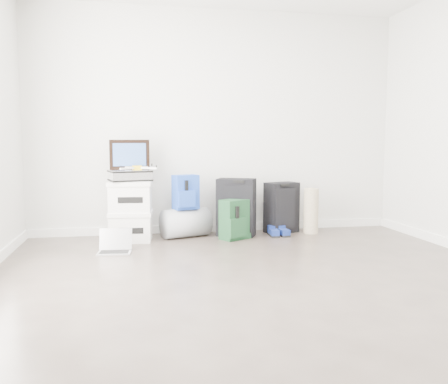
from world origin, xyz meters
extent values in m
plane|color=#3A312A|center=(0.00, 0.00, 0.00)|extent=(5.00, 5.00, 0.00)
cube|color=silver|center=(0.00, 2.50, 1.35)|extent=(4.50, 0.02, 2.70)
cube|color=white|center=(0.00, 2.49, 0.05)|extent=(4.50, 0.02, 0.10)
cube|color=silver|center=(-1.05, 2.11, 0.15)|extent=(0.48, 0.40, 0.29)
cube|color=silver|center=(-1.05, 2.11, 0.32)|extent=(0.51, 0.43, 0.05)
cube|color=silver|center=(-1.05, 2.11, 0.48)|extent=(0.48, 0.40, 0.29)
cube|color=silver|center=(-1.05, 2.11, 0.65)|extent=(0.51, 0.43, 0.05)
cube|color=#B2B2B7|center=(-1.05, 2.11, 0.74)|extent=(0.50, 0.41, 0.13)
cube|color=black|center=(-1.05, 2.21, 0.97)|extent=(0.45, 0.09, 0.33)
cube|color=#2A4FA9|center=(-1.05, 2.19, 0.97)|extent=(0.37, 0.06, 0.26)
cube|color=gold|center=(-0.97, 2.09, 0.83)|extent=(0.11, 0.11, 0.05)
cube|color=white|center=(-0.88, 2.20, 0.83)|extent=(0.19, 0.22, 0.02)
cube|color=white|center=(-1.07, 2.18, 0.83)|extent=(0.22, 0.19, 0.02)
cube|color=white|center=(-1.06, 1.98, 0.83)|extent=(0.19, 0.22, 0.02)
cube|color=white|center=(-0.86, 2.00, 0.83)|extent=(0.22, 0.19, 0.02)
cylinder|color=gray|center=(-0.42, 2.20, 0.17)|extent=(0.62, 0.49, 0.34)
cube|color=#1C39B6|center=(-0.42, 2.18, 0.53)|extent=(0.32, 0.25, 0.40)
cube|color=#1C39B6|center=(-0.42, 2.09, 0.47)|extent=(0.21, 0.12, 0.19)
cube|color=black|center=(0.18, 2.18, 0.34)|extent=(0.50, 0.41, 0.68)
cube|color=black|center=(0.18, 2.04, 0.34)|extent=(0.31, 0.17, 0.54)
cube|color=black|center=(0.18, 2.05, 0.66)|extent=(0.13, 0.08, 0.03)
cube|color=#153A1D|center=(0.12, 1.99, 0.23)|extent=(0.38, 0.33, 0.46)
cube|color=#153A1D|center=(0.12, 1.88, 0.15)|extent=(0.24, 0.17, 0.22)
cube|color=black|center=(0.77, 2.28, 0.31)|extent=(0.45, 0.34, 0.62)
cube|color=black|center=(0.77, 2.15, 0.31)|extent=(0.29, 0.13, 0.49)
cube|color=black|center=(0.77, 2.16, 0.60)|extent=(0.14, 0.07, 0.03)
cube|color=black|center=(0.61, 2.07, 0.01)|extent=(0.11, 0.26, 0.02)
cube|color=navy|center=(0.61, 2.07, 0.05)|extent=(0.11, 0.25, 0.06)
cube|color=black|center=(0.72, 2.07, 0.01)|extent=(0.13, 0.26, 0.02)
cube|color=navy|center=(0.72, 2.07, 0.05)|extent=(0.12, 0.25, 0.06)
cylinder|color=gray|center=(1.11, 2.16, 0.27)|extent=(0.18, 0.18, 0.55)
cube|color=silver|center=(-1.21, 1.51, 0.01)|extent=(0.35, 0.26, 0.02)
cube|color=black|center=(-1.21, 1.51, 0.02)|extent=(0.30, 0.18, 0.00)
cube|color=black|center=(-1.20, 1.63, 0.12)|extent=(0.33, 0.05, 0.22)
camera|label=1|loc=(-1.00, -3.26, 1.11)|focal=38.00mm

